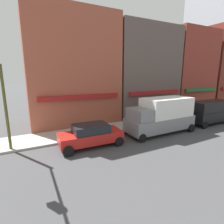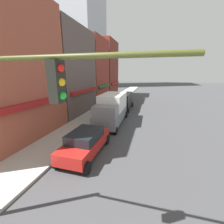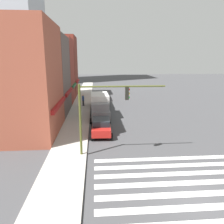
% 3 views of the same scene
% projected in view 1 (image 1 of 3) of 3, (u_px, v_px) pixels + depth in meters
% --- Properties ---
extents(storefront_row, '(31.90, 5.30, 11.83)m').
position_uv_depth(storefront_row, '(162.00, 70.00, 22.74)').
color(storefront_row, '#9E4C38').
rests_on(storefront_row, ground_plane).
extents(traffic_signal, '(0.32, 6.49, 5.63)m').
position_uv_depth(traffic_signal, '(1.00, 94.00, 9.39)').
color(traffic_signal, '#474C1E').
rests_on(traffic_signal, ground_plane).
extents(sedan_red, '(4.44, 2.02, 1.59)m').
position_uv_depth(sedan_red, '(91.00, 135.00, 12.28)').
color(sedan_red, '#B21E19').
rests_on(sedan_red, ground_plane).
extents(box_truck_grey, '(6.25, 2.42, 3.04)m').
position_uv_depth(box_truck_grey, '(161.00, 115.00, 14.97)').
color(box_truck_grey, slate).
rests_on(box_truck_grey, ground_plane).
extents(van_black, '(5.04, 2.22, 2.34)m').
position_uv_depth(van_black, '(210.00, 111.00, 17.95)').
color(van_black, black).
rests_on(van_black, ground_plane).
extents(pedestrian_blue_shirt, '(0.32, 0.32, 1.77)m').
position_uv_depth(pedestrian_blue_shirt, '(192.00, 109.00, 20.37)').
color(pedestrian_blue_shirt, '#23232D').
rests_on(pedestrian_blue_shirt, sidewalk_left).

